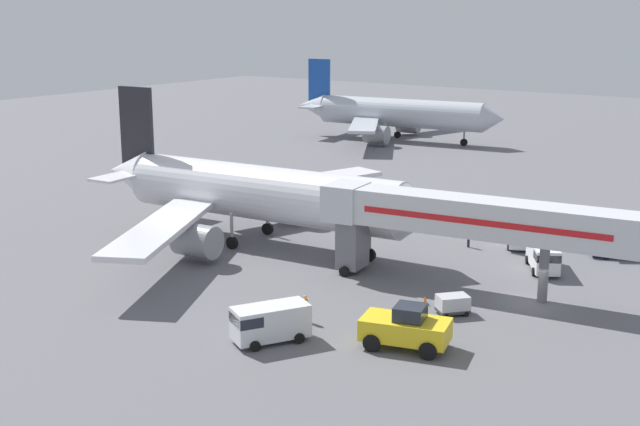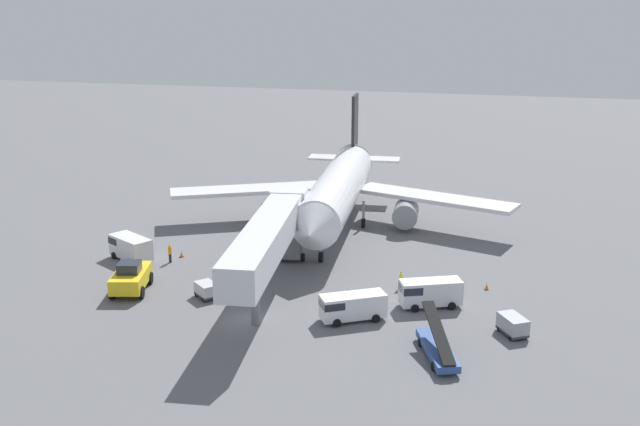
% 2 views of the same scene
% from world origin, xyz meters
% --- Properties ---
extents(ground_plane, '(300.00, 300.00, 0.00)m').
position_xyz_m(ground_plane, '(0.00, 0.00, 0.00)').
color(ground_plane, slate).
extents(airplane_at_gate, '(39.30, 34.96, 13.25)m').
position_xyz_m(airplane_at_gate, '(1.20, 26.23, 4.47)').
color(airplane_at_gate, silver).
rests_on(airplane_at_gate, ground).
extents(jet_bridge, '(5.86, 23.76, 7.08)m').
position_xyz_m(jet_bridge, '(-0.17, 5.89, 5.35)').
color(jet_bridge, silver).
rests_on(jet_bridge, ground).
extents(pushback_tug, '(3.94, 5.85, 2.77)m').
position_xyz_m(pushback_tug, '(-12.33, 3.28, 1.30)').
color(pushback_tug, yellow).
rests_on(pushback_tug, ground).
extents(belt_loader_truck, '(3.79, 6.52, 3.08)m').
position_xyz_m(belt_loader_truck, '(15.11, -2.82, 0.76)').
color(belt_loader_truck, '#2D4C8E').
rests_on(belt_loader_truck, ground).
extents(service_van_mid_left, '(5.42, 3.67, 2.33)m').
position_xyz_m(service_van_mid_left, '(13.48, 6.21, 1.33)').
color(service_van_mid_left, silver).
rests_on(service_van_mid_left, ground).
extents(service_van_near_right, '(5.46, 4.23, 2.19)m').
position_xyz_m(service_van_near_right, '(7.74, 1.95, 1.25)').
color(service_van_near_right, white).
rests_on(service_van_near_right, ground).
extents(service_van_far_left, '(5.17, 4.18, 2.36)m').
position_xyz_m(service_van_far_left, '(-16.38, 10.82, 1.34)').
color(service_van_far_left, silver).
rests_on(service_van_far_left, ground).
extents(baggage_cart_near_left, '(2.51, 2.45, 1.34)m').
position_xyz_m(baggage_cart_near_left, '(-5.31, 3.51, 0.75)').
color(baggage_cart_near_left, '#38383D').
rests_on(baggage_cart_near_left, ground).
extents(baggage_cart_rear_left, '(2.56, 2.90, 1.51)m').
position_xyz_m(baggage_cart_rear_left, '(20.34, 2.37, 0.84)').
color(baggage_cart_rear_left, '#38383D').
rests_on(baggage_cart_rear_left, ground).
extents(ground_crew_worker_foreground, '(0.43, 0.43, 1.61)m').
position_xyz_m(ground_crew_worker_foreground, '(10.64, 9.76, 0.85)').
color(ground_crew_worker_foreground, '#1E2333').
rests_on(ground_crew_worker_foreground, ground).
extents(ground_crew_worker_midground, '(0.42, 0.42, 1.86)m').
position_xyz_m(ground_crew_worker_midground, '(-12.20, 10.98, 0.98)').
color(ground_crew_worker_midground, '#1E2333').
rests_on(ground_crew_worker_midground, ground).
extents(safety_cone_alpha, '(0.38, 0.38, 0.58)m').
position_xyz_m(safety_cone_alpha, '(18.08, 11.34, 0.29)').
color(safety_cone_alpha, black).
rests_on(safety_cone_alpha, ground).
extents(safety_cone_bravo, '(0.40, 0.40, 0.61)m').
position_xyz_m(safety_cone_bravo, '(-11.80, 12.72, 0.30)').
color(safety_cone_bravo, black).
rests_on(safety_cone_bravo, ground).
extents(safety_cone_charlie, '(0.46, 0.46, 0.70)m').
position_xyz_m(safety_cone_charlie, '(-4.71, 5.95, 0.34)').
color(safety_cone_charlie, black).
rests_on(safety_cone_charlie, ground).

